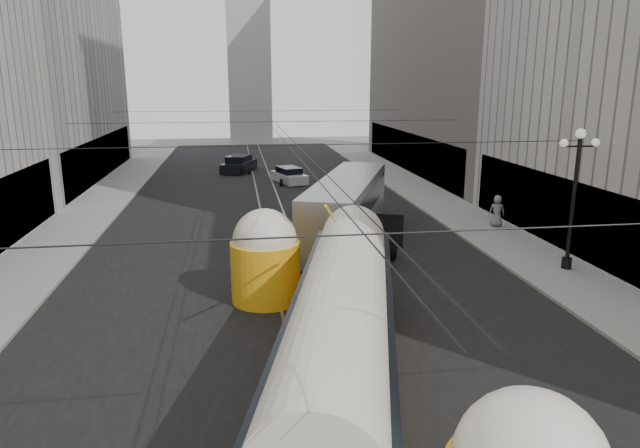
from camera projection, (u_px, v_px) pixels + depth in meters
name	position (u px, v px, depth m)	size (l,w,h in m)	color
road	(272.00, 211.00, 38.40)	(20.00, 85.00, 0.02)	black
sidewalk_left	(98.00, 205.00, 40.04)	(4.00, 72.00, 0.15)	gray
sidewalk_right	(426.00, 195.00, 43.43)	(4.00, 72.00, 0.15)	gray
rail_left	(261.00, 212.00, 38.29)	(0.12, 85.00, 0.04)	gray
rail_right	(283.00, 211.00, 38.50)	(0.12, 85.00, 0.04)	gray
building_left_far	(14.00, 9.00, 46.98)	(12.60, 28.60, 28.60)	#999999
distant_tower	(248.00, 34.00, 80.35)	(6.00, 6.00, 31.36)	#B2AFA8
lamppost_right_mid	(574.00, 191.00, 25.35)	(1.86, 0.44, 6.37)	black
catenary	(273.00, 124.00, 36.02)	(25.00, 72.00, 0.23)	black
streetcar	(342.00, 328.00, 15.84)	(6.26, 16.82, 3.79)	#FFB016
city_bus	(347.00, 205.00, 31.63)	(7.21, 13.61, 3.33)	#A6A9AC
sedan_white_far	(289.00, 176.00, 49.10)	(3.02, 4.67, 1.37)	white
sedan_dark_far	(239.00, 164.00, 55.10)	(3.69, 5.43, 1.59)	black
pedestrian_sidewalk_right	(497.00, 211.00, 33.60)	(0.91, 0.56, 1.87)	slate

